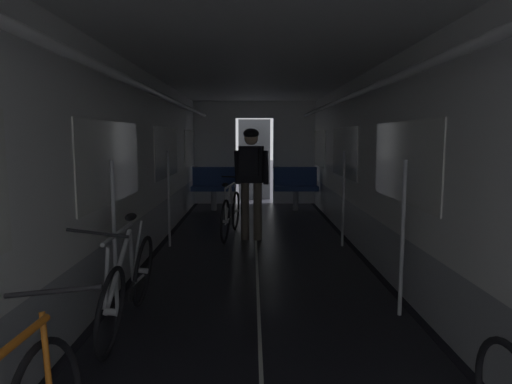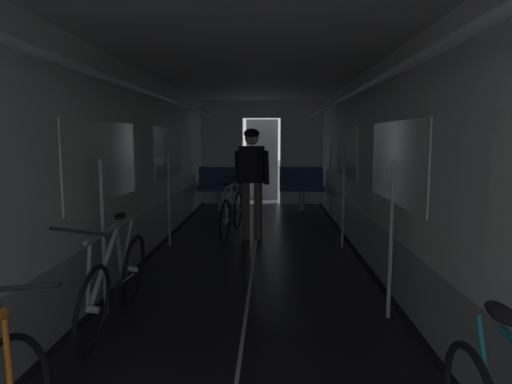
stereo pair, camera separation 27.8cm
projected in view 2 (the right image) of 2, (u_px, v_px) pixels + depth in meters
The scene contains 6 objects.
train_car_shell at pixel (252, 128), 5.33m from camera, with size 3.14×12.34×2.57m.
bench_seat_far_left at pixel (220, 184), 9.94m from camera, with size 0.98×0.51×0.95m.
bench_seat_far_right at pixel (301, 184), 9.88m from camera, with size 0.98×0.51×0.95m.
bicycle_silver at pixel (115, 281), 3.82m from camera, with size 0.44×1.69×0.95m.
person_cyclist_aisle at pixel (251, 172), 6.92m from camera, with size 0.56×0.43×1.73m.
bicycle_white_in_aisle at pixel (232, 213), 7.27m from camera, with size 0.44×1.68×0.94m.
Camera 2 is at (0.22, -1.78, 1.59)m, focal length 31.59 mm.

